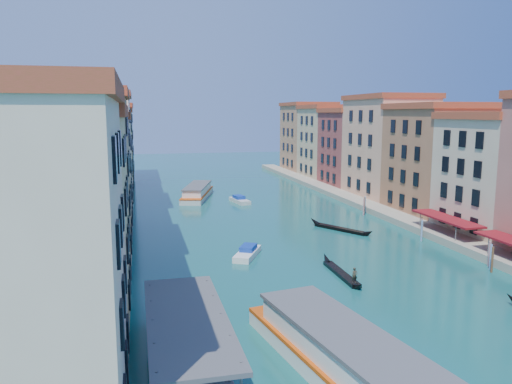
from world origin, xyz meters
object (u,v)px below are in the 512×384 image
vaporetto_near (350,361)px  vaporetto_far (197,192)px  gondola_fore (341,272)px  vaporetto_stop (188,347)px

vaporetto_near → vaporetto_far: size_ratio=1.21×
gondola_fore → vaporetto_stop: bearing=-137.7°
vaporetto_stop → gondola_fore: size_ratio=1.49×
vaporetto_stop → gondola_fore: vaporetto_stop is taller
vaporetto_far → gondola_fore: (9.09, -53.82, -0.85)m
vaporetto_far → gondola_fore: size_ratio=1.70×
vaporetto_far → vaporetto_near: bearing=-73.4°
vaporetto_near → gondola_fore: size_ratio=2.05×
vaporetto_far → gondola_fore: 54.59m
vaporetto_near → gondola_fore: 21.87m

